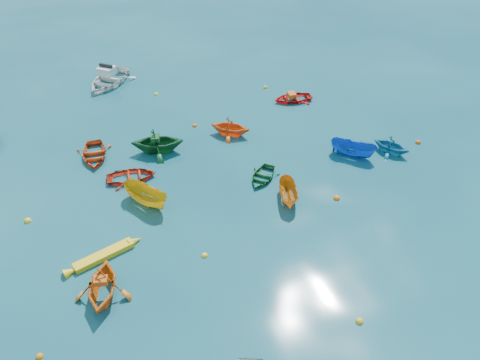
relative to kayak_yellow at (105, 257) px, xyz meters
name	(u,v)px	position (x,y,z in m)	size (l,w,h in m)	color
ground	(279,243)	(8.19, -2.48, 0.00)	(160.00, 160.00, 0.00)	#0A3E4D
dinghy_orange_w	(105,295)	(-0.41, -2.29, 0.00)	(2.55, 2.96, 1.56)	orange
sampan_yellow_mid	(147,203)	(2.90, 3.09, 0.00)	(1.15, 3.05, 1.18)	gold
dinghy_green_e	(262,179)	(9.64, 2.61, 0.00)	(1.72, 2.40, 0.50)	#124E1E
dinghy_cyan_se	(390,152)	(18.26, 1.93, 0.00)	(1.98, 2.30, 1.21)	teal
dinghy_red_nw	(132,179)	(2.61, 5.58, 0.00)	(2.03, 2.84, 0.59)	red
sampan_orange_n	(288,199)	(10.18, 0.36, 0.00)	(0.97, 2.58, 1.00)	orange
dinghy_green_n	(159,151)	(4.79, 7.73, 0.00)	(2.78, 3.22, 1.69)	#125024
dinghy_red_ne	(292,100)	(15.80, 10.36, 0.00)	(2.05, 2.86, 0.59)	red
sampan_blue_far	(352,155)	(15.85, 2.57, 0.00)	(1.08, 2.87, 1.11)	#0E4AB9
dinghy_red_far	(95,157)	(0.95, 8.70, 0.00)	(2.21, 3.09, 0.64)	#BE3A0F
dinghy_orange_far	(230,134)	(9.74, 7.81, 0.00)	(2.27, 2.63, 1.38)	#F05A16
kayak_yellow	(105,257)	(0.00, 0.00, 0.00)	(0.54, 3.67, 0.36)	yellow
motorboat_white	(109,83)	(3.71, 18.58, 0.00)	(3.24, 4.53, 1.54)	silver
tarp_orange_a	(101,281)	(-0.40, -2.24, 0.92)	(0.57, 0.43, 0.28)	#CE5115
tarp_green_b	(155,138)	(4.70, 7.76, 1.01)	(0.68, 0.51, 0.33)	#124A1E
tarp_orange_b	(292,95)	(15.70, 10.38, 0.47)	(0.70, 0.53, 0.34)	#D35A15
buoy_or_a	(40,357)	(-3.31, -4.33, 0.00)	(0.30, 0.30, 0.30)	orange
buoy_ye_a	(359,322)	(9.20, -7.90, 0.00)	(0.34, 0.34, 0.34)	gold
buoy_or_b	(337,199)	(12.68, -0.67, 0.00)	(0.38, 0.38, 0.38)	orange
buoy_ye_b	(28,221)	(-3.25, 4.13, 0.00)	(0.38, 0.38, 0.38)	yellow
buoy_or_c	(145,187)	(3.11, 4.57, 0.00)	(0.39, 0.39, 0.39)	orange
buoy_ye_c	(205,256)	(4.47, -1.82, 0.00)	(0.31, 0.31, 0.31)	yellow
buoy_or_d	(418,143)	(20.60, 2.07, 0.00)	(0.36, 0.36, 0.36)	#D54C0B
buoy_ye_d	(156,95)	(6.67, 15.27, 0.00)	(0.32, 0.32, 0.32)	yellow
buoy_or_e	(195,126)	(7.88, 9.76, 0.00)	(0.33, 0.33, 0.33)	#FF600D
buoy_ye_e	(265,88)	(14.81, 13.01, 0.00)	(0.36, 0.36, 0.36)	gold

